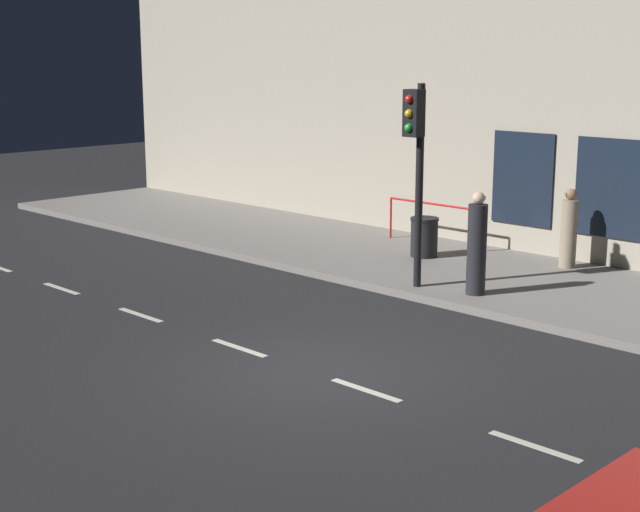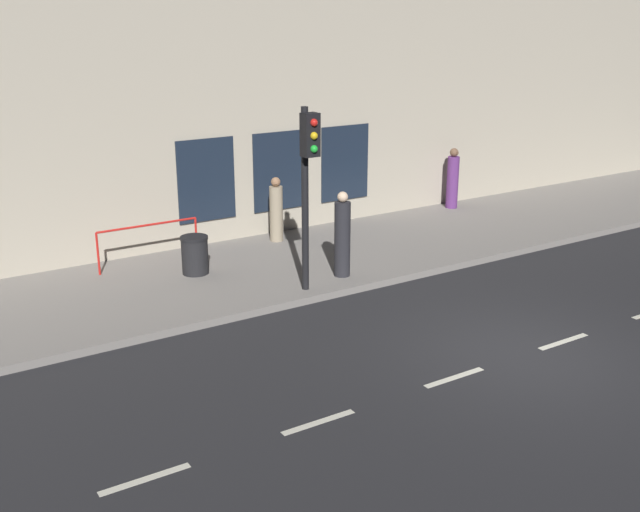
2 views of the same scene
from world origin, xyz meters
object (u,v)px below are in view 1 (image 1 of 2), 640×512
traffic_light (416,150)px  trash_bin (424,237)px  pedestrian_2 (477,247)px  pedestrian_1 (569,231)px

traffic_light → trash_bin: traffic_light is taller
pedestrian_2 → pedestrian_1: bearing=112.8°
pedestrian_1 → pedestrian_2: pedestrian_2 is taller
pedestrian_2 → trash_bin: 3.25m
trash_bin → pedestrian_1: bearing=-66.0°
pedestrian_1 → pedestrian_2: size_ratio=0.86×
traffic_light → trash_bin: 3.46m
trash_bin → pedestrian_2: bearing=-125.1°
traffic_light → pedestrian_2: size_ratio=2.00×
pedestrian_1 → traffic_light: bearing=100.6°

